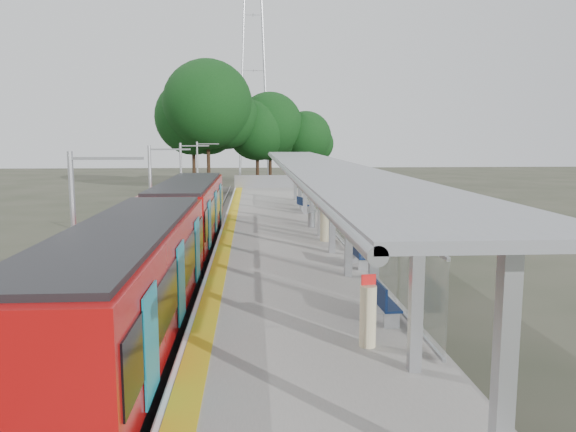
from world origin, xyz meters
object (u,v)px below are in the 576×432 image
object	(u,v)px
train	(168,237)
info_pillar_far	(325,224)
bench_mid	(358,253)
bench_far	(303,204)
litter_bin	(311,220)
bench_near	(383,300)
info_pillar_near	(368,315)

from	to	relation	value
train	info_pillar_far	distance (m)	7.86
train	bench_mid	size ratio (longest dim) A/B	18.60
bench_far	litter_bin	xyz separation A→B (m)	(-0.12, -6.76, -0.08)
info_pillar_far	train	bearing A→B (deg)	-142.04
bench_mid	litter_bin	distance (m)	9.43
bench_far	bench_near	bearing A→B (deg)	-109.03
bench_far	info_pillar_far	size ratio (longest dim) A/B	0.73
train	litter_bin	xyz separation A→B (m)	(6.36, 8.48, -0.65)
bench_mid	bench_far	distance (m)	16.17
train	bench_far	xyz separation A→B (m)	(6.48, 15.24, -0.58)
bench_mid	litter_bin	xyz separation A→B (m)	(-0.75, 9.40, -0.13)
bench_far	info_pillar_near	xyz separation A→B (m)	(-0.66, -24.15, 0.26)
bench_far	info_pillar_near	distance (m)	24.16
info_pillar_near	train	bearing A→B (deg)	114.04
info_pillar_near	litter_bin	xyz separation A→B (m)	(0.54, 17.39, -0.33)
train	bench_near	size ratio (longest dim) A/B	18.02
info_pillar_far	litter_bin	xyz separation A→B (m)	(-0.18, 4.13, -0.42)
bench_mid	info_pillar_far	distance (m)	5.31
bench_far	info_pillar_far	xyz separation A→B (m)	(0.06, -10.88, 0.35)
info_pillar_far	bench_near	bearing A→B (deg)	-85.45
bench_near	info_pillar_far	world-z (taller)	info_pillar_far
bench_near	info_pillar_near	size ratio (longest dim) A/B	0.90
bench_mid	info_pillar_near	distance (m)	8.09
bench_far	info_pillar_far	bearing A→B (deg)	-108.99
bench_far	litter_bin	size ratio (longest dim) A/B	1.72
litter_bin	info_pillar_far	bearing A→B (deg)	-87.48
bench_mid	litter_bin	bearing A→B (deg)	92.05
bench_near	bench_far	distance (m)	22.37
info_pillar_far	litter_bin	bearing A→B (deg)	96.84
litter_bin	info_pillar_near	bearing A→B (deg)	-91.78
litter_bin	train	bearing A→B (deg)	-126.87
bench_near	bench_mid	xyz separation A→B (m)	(0.53, 6.21, -0.02)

